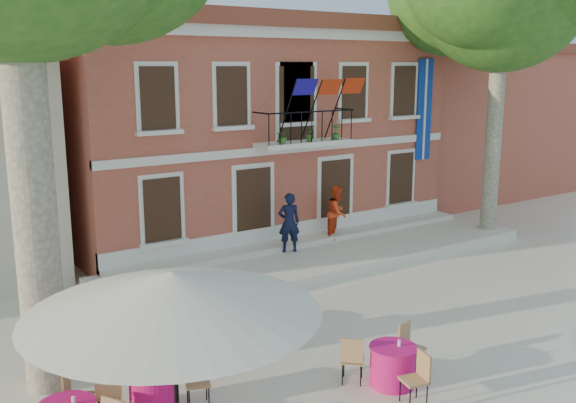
% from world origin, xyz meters
% --- Properties ---
extents(ground, '(90.00, 90.00, 0.00)m').
position_xyz_m(ground, '(0.00, 0.00, 0.00)').
color(ground, beige).
rests_on(ground, ground).
extents(main_building, '(13.50, 9.59, 7.50)m').
position_xyz_m(main_building, '(2.00, 9.99, 3.78)').
color(main_building, '#B55741').
rests_on(main_building, ground).
extents(neighbor_east, '(9.40, 9.40, 6.40)m').
position_xyz_m(neighbor_east, '(14.00, 11.00, 3.22)').
color(neighbor_east, '#B55741').
rests_on(neighbor_east, ground).
extents(terrace, '(14.00, 3.40, 0.30)m').
position_xyz_m(terrace, '(2.00, 4.40, 0.15)').
color(terrace, silver).
rests_on(terrace, ground).
extents(patio_umbrella, '(4.16, 4.16, 3.09)m').
position_xyz_m(patio_umbrella, '(-6.14, -2.70, 2.78)').
color(patio_umbrella, black).
rests_on(patio_umbrella, ground).
extents(pedestrian_navy, '(0.78, 0.65, 1.83)m').
position_xyz_m(pedestrian_navy, '(1.06, 5.01, 1.21)').
color(pedestrian_navy, black).
rests_on(pedestrian_navy, terrace).
extents(pedestrian_orange, '(1.08, 1.02, 1.76)m').
position_xyz_m(pedestrian_orange, '(3.20, 5.35, 1.18)').
color(pedestrian_orange, '#EB3F1B').
rests_on(pedestrian_orange, terrace).
extents(cafe_table_0, '(1.95, 1.05, 0.95)m').
position_xyz_m(cafe_table_0, '(-5.78, -0.91, 0.42)').
color(cafe_table_0, '#E3158A').
rests_on(cafe_table_0, ground).
extents(cafe_table_3, '(1.35, 1.86, 0.95)m').
position_xyz_m(cafe_table_3, '(-3.59, 1.22, 0.42)').
color(cafe_table_3, '#E3158A').
rests_on(cafe_table_3, ground).
extents(cafe_table_4, '(1.82, 1.80, 0.95)m').
position_xyz_m(cafe_table_4, '(-1.72, -2.51, 0.43)').
color(cafe_table_4, '#E3158A').
rests_on(cafe_table_4, ground).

